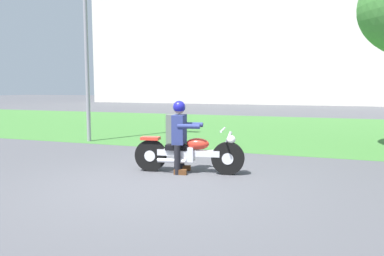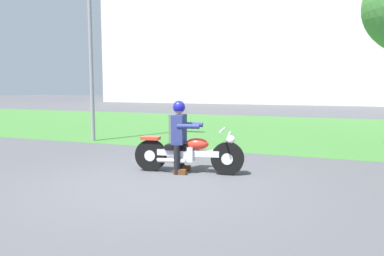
{
  "view_description": "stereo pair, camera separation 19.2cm",
  "coord_description": "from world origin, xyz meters",
  "px_view_note": "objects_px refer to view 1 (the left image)",
  "views": [
    {
      "loc": [
        2.63,
        -5.44,
        1.64
      ],
      "look_at": [
        0.2,
        1.32,
        0.85
      ],
      "focal_mm": 34.52,
      "sensor_mm": 36.0,
      "label": 1
    },
    {
      "loc": [
        2.81,
        -5.37,
        1.64
      ],
      "look_at": [
        0.2,
        1.32,
        0.85
      ],
      "focal_mm": 34.52,
      "sensor_mm": 36.0,
      "label": 2
    }
  ],
  "objects_px": {
    "motorcycle_lead": "(189,153)",
    "trash_can": "(174,130)",
    "rider_lead": "(180,131)",
    "streetlight_pole": "(88,13)"
  },
  "relations": [
    {
      "from": "motorcycle_lead",
      "to": "trash_can",
      "type": "bearing_deg",
      "value": 108.55
    },
    {
      "from": "streetlight_pole",
      "to": "trash_can",
      "type": "height_order",
      "value": "streetlight_pole"
    },
    {
      "from": "motorcycle_lead",
      "to": "trash_can",
      "type": "relative_size",
      "value": 2.42
    },
    {
      "from": "motorcycle_lead",
      "to": "rider_lead",
      "type": "xyz_separation_m",
      "value": [
        -0.17,
        -0.02,
        0.43
      ]
    },
    {
      "from": "rider_lead",
      "to": "trash_can",
      "type": "height_order",
      "value": "rider_lead"
    },
    {
      "from": "motorcycle_lead",
      "to": "streetlight_pole",
      "type": "relative_size",
      "value": 0.34
    },
    {
      "from": "streetlight_pole",
      "to": "motorcycle_lead",
      "type": "bearing_deg",
      "value": -34.56
    },
    {
      "from": "streetlight_pole",
      "to": "trash_can",
      "type": "distance_m",
      "value": 4.32
    },
    {
      "from": "streetlight_pole",
      "to": "trash_can",
      "type": "relative_size",
      "value": 7.04
    },
    {
      "from": "rider_lead",
      "to": "streetlight_pole",
      "type": "height_order",
      "value": "streetlight_pole"
    }
  ]
}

